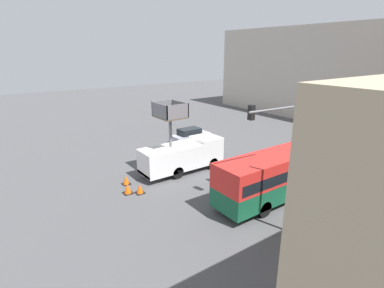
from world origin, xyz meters
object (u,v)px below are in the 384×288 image
object	(u,v)px
utility_truck	(183,154)
road_worker_directing	(219,172)
city_bus	(291,168)
traffic_cone_far_side	(126,180)
traffic_cone_mid_road	(140,189)
parked_car_curbside	(190,135)
traffic_cone_near_truck	(128,189)
road_worker_near_truck	(143,161)
traffic_light_pole	(277,147)

from	to	relation	value
utility_truck	road_worker_directing	size ratio (longest dim) A/B	4.08
utility_truck	city_bus	size ratio (longest dim) A/B	0.58
road_worker_directing	traffic_cone_far_side	bearing A→B (deg)	-177.41
utility_truck	traffic_cone_mid_road	bearing A→B (deg)	-71.53
parked_car_curbside	traffic_cone_mid_road	bearing A→B (deg)	-50.73
city_bus	traffic_cone_far_side	distance (m)	12.05
utility_truck	traffic_cone_near_truck	xyz separation A→B (m)	(1.10, -5.42, -1.19)
road_worker_near_truck	road_worker_directing	xyz separation A→B (m)	(5.39, 3.63, -0.06)
city_bus	traffic_cone_mid_road	world-z (taller)	city_bus
traffic_light_pole	traffic_cone_far_side	world-z (taller)	traffic_light_pole
city_bus	road_worker_near_truck	xyz separation A→B (m)	(-9.58, -6.60, -0.97)
road_worker_near_truck	traffic_cone_far_side	size ratio (longest dim) A/B	2.63
traffic_light_pole	parked_car_curbside	bearing A→B (deg)	161.17
traffic_light_pole	traffic_cone_far_side	xyz separation A→B (m)	(-9.75, -4.93, -4.29)
traffic_cone_mid_road	traffic_cone_far_side	distance (m)	1.98
traffic_light_pole	road_worker_directing	xyz separation A→B (m)	(-5.87, 0.92, -3.76)
road_worker_near_truck	parked_car_curbside	bearing A→B (deg)	115.85
utility_truck	traffic_cone_far_side	xyz separation A→B (m)	(-0.40, -4.90, -1.21)
utility_truck	road_worker_directing	xyz separation A→B (m)	(3.48, 0.95, -0.68)
road_worker_directing	traffic_cone_far_side	distance (m)	7.03
utility_truck	traffic_cone_far_side	world-z (taller)	utility_truck
traffic_light_pole	road_worker_near_truck	size ratio (longest dim) A/B	3.73
utility_truck	traffic_cone_mid_road	world-z (taller)	utility_truck
traffic_cone_mid_road	traffic_cone_far_side	xyz separation A→B (m)	(-1.97, -0.19, -0.00)
traffic_light_pole	city_bus	bearing A→B (deg)	113.35
traffic_light_pole	road_worker_near_truck	distance (m)	12.16
traffic_cone_near_truck	traffic_cone_mid_road	bearing A→B (deg)	56.06
traffic_cone_near_truck	traffic_cone_mid_road	xyz separation A→B (m)	(0.48, 0.71, -0.02)
traffic_cone_far_side	traffic_light_pole	bearing A→B (deg)	26.84
road_worker_near_truck	parked_car_curbside	distance (m)	9.58
traffic_cone_far_side	parked_car_curbside	bearing A→B (deg)	121.56
road_worker_directing	traffic_cone_near_truck	distance (m)	6.82
traffic_cone_near_truck	traffic_cone_far_side	size ratio (longest dim) A/B	1.08
traffic_cone_mid_road	traffic_cone_near_truck	bearing A→B (deg)	-123.94
city_bus	utility_truck	bearing A→B (deg)	126.36
traffic_cone_far_side	traffic_cone_mid_road	bearing A→B (deg)	5.43
traffic_light_pole	traffic_cone_mid_road	xyz separation A→B (m)	(-7.77, -4.74, -4.29)
utility_truck	parked_car_curbside	world-z (taller)	utility_truck
road_worker_near_truck	parked_car_curbside	xyz separation A→B (m)	(-4.90, 8.23, -0.19)
road_worker_near_truck	traffic_cone_far_side	distance (m)	2.75
road_worker_directing	traffic_cone_near_truck	bearing A→B (deg)	-164.37
traffic_light_pole	traffic_cone_near_truck	size ratio (longest dim) A/B	9.12
traffic_light_pole	road_worker_directing	bearing A→B (deg)	171.13
city_bus	traffic_cone_mid_road	bearing A→B (deg)	154.07
road_worker_directing	traffic_light_pole	bearing A→B (deg)	-62.77
traffic_light_pole	traffic_cone_mid_road	size ratio (longest dim) A/B	9.75
traffic_cone_near_truck	city_bus	bearing A→B (deg)	54.86
utility_truck	traffic_light_pole	world-z (taller)	traffic_light_pole
utility_truck	traffic_cone_near_truck	distance (m)	5.66
traffic_cone_near_truck	parked_car_curbside	world-z (taller)	parked_car_curbside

